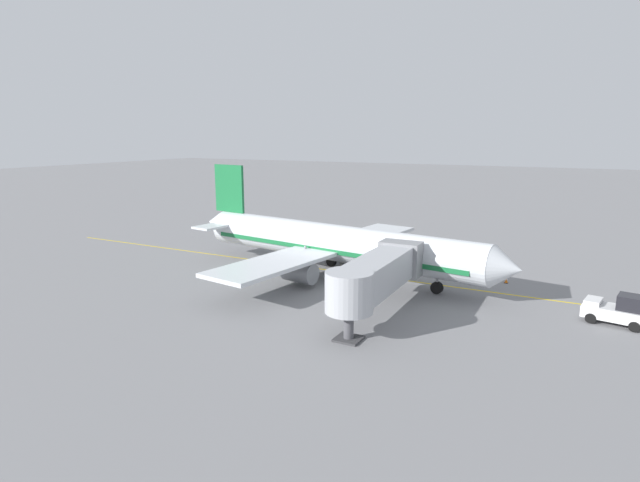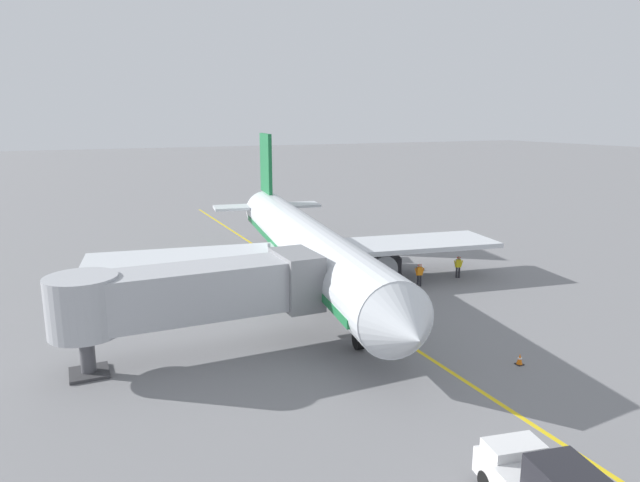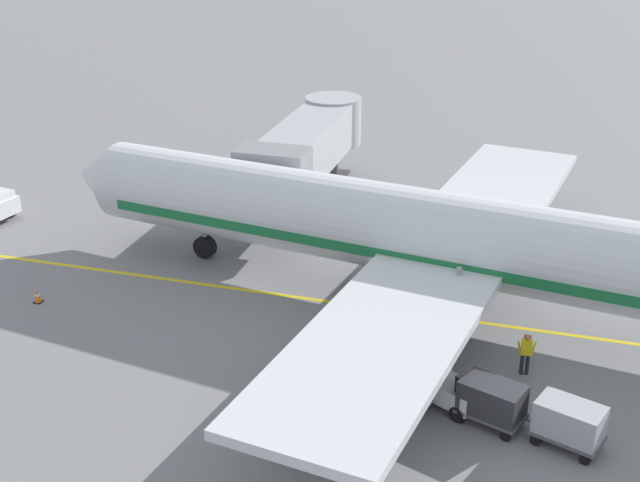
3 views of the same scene
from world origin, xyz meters
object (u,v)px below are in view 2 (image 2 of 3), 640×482
baggage_cart_second_in_train (378,255)px  ground_crew_wing_walker (335,256)px  baggage_tug_lead (380,263)px  ground_crew_marshaller (419,274)px  ground_crew_loader (458,266)px  parked_airliner (305,245)px  safety_cone_nose_left (520,359)px  baggage_cart_third_in_train (368,248)px  jet_bridge (193,292)px  baggage_cart_front (391,264)px

baggage_cart_second_in_train → ground_crew_wing_walker: ground_crew_wing_walker is taller
baggage_tug_lead → ground_crew_marshaller: 4.71m
ground_crew_loader → baggage_cart_second_in_train: bearing=-56.4°
parked_airliner → ground_crew_loader: parked_airliner is taller
ground_crew_marshaller → safety_cone_nose_left: bearing=77.0°
baggage_cart_third_in_train → ground_crew_wing_walker: 4.31m
jet_bridge → baggage_cart_third_in_train: size_ratio=4.57×
parked_airliner → safety_cone_nose_left: parked_airliner is taller
baggage_cart_front → baggage_cart_second_in_train: 3.04m
baggage_cart_third_in_train → ground_crew_marshaller: (0.71, 8.88, 0.00)m
baggage_cart_front → ground_crew_wing_walker: (2.93, -3.88, 0.00)m
baggage_cart_third_in_train → ground_crew_marshaller: ground_crew_marshaller is taller
ground_crew_wing_walker → baggage_cart_front: bearing=127.0°
parked_airliner → baggage_cart_second_in_train: (-7.96, -3.35, -2.24)m
ground_crew_wing_walker → ground_crew_marshaller: bearing=114.3°
baggage_cart_second_in_train → baggage_tug_lead: bearing=66.3°
baggage_cart_second_in_train → ground_crew_loader: (-3.81, 5.73, 0.00)m
baggage_cart_third_in_train → ground_crew_marshaller: size_ratio=1.75×
ground_crew_loader → ground_crew_marshaller: size_ratio=1.00×
jet_bridge → baggage_cart_third_in_train: 23.54m
baggage_cart_front → parked_airliner: bearing=2.7°
jet_bridge → parked_airliner: bearing=-138.7°
baggage_cart_front → safety_cone_nose_left: (2.74, 16.78, -0.66)m
ground_crew_wing_walker → safety_cone_nose_left: (-0.18, 20.66, -0.66)m
baggage_tug_lead → baggage_cart_third_in_train: bearing=-106.7°
parked_airliner → jet_bridge: 13.13m
baggage_cart_third_in_train → ground_crew_loader: size_ratio=1.75×
safety_cone_nose_left → baggage_cart_third_in_train: bearing=-99.7°
jet_bridge → ground_crew_wing_walker: bearing=-138.1°
parked_airliner → baggage_tug_lead: size_ratio=13.45×
baggage_cart_second_in_train → safety_cone_nose_left: 20.06m
baggage_cart_third_in_train → ground_crew_marshaller: 8.91m
jet_bridge → ground_crew_loader: bearing=-163.8°
baggage_cart_front → baggage_cart_third_in_train: same height
baggage_cart_third_in_train → safety_cone_nose_left: baggage_cart_third_in_train is taller
parked_airliner → ground_crew_loader: (-11.77, 2.38, -2.23)m
baggage_tug_lead → ground_crew_loader: size_ratio=1.64×
baggage_tug_lead → baggage_cart_third_in_train: 4.40m
baggage_cart_second_in_train → safety_cone_nose_left: bearing=80.6°
baggage_cart_second_in_train → ground_crew_marshaller: 6.37m
ground_crew_wing_walker → parked_airliner: bearing=43.3°
parked_airliner → ground_crew_loader: bearing=168.6°
ground_crew_marshaller → baggage_cart_second_in_train: bearing=-91.7°
jet_bridge → baggage_cart_third_in_train: bearing=-141.6°
baggage_cart_front → baggage_tug_lead: bearing=-81.4°
baggage_cart_front → ground_crew_wing_walker: size_ratio=1.75×
jet_bridge → baggage_tug_lead: bearing=-148.9°
parked_airliner → jet_bridge: (9.87, 8.66, 0.27)m
jet_bridge → baggage_cart_front: size_ratio=4.57×
baggage_cart_front → baggage_cart_second_in_train: size_ratio=1.00×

